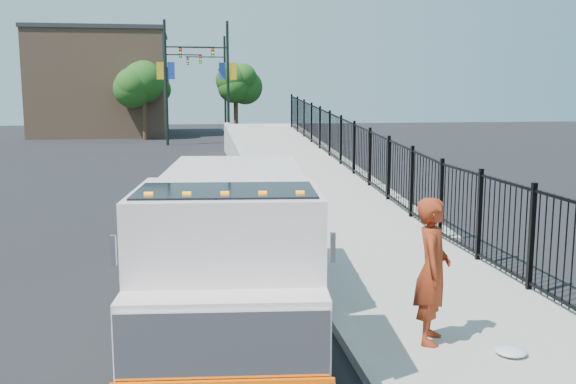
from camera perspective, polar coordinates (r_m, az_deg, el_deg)
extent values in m
plane|color=black|center=(10.69, 3.41, -10.10)|extent=(120.00, 120.00, 0.00)
cube|color=#9E998E|center=(9.50, 17.78, -12.62)|extent=(3.55, 12.00, 0.12)
cube|color=#ADAAA3|center=(8.84, 6.21, -13.75)|extent=(0.30, 12.00, 0.16)
cube|color=#9E998E|center=(26.45, 0.66, 1.37)|extent=(3.95, 24.06, 3.19)
cube|color=black|center=(22.75, 5.86, 2.37)|extent=(0.10, 28.00, 1.80)
cube|color=black|center=(10.09, -4.84, -8.25)|extent=(1.52, 6.32, 0.20)
cube|color=silver|center=(7.80, -5.36, -6.38)|extent=(2.35, 2.22, 1.84)
cube|color=silver|center=(6.85, -5.67, -12.64)|extent=(2.22, 0.85, 0.92)
cube|color=silver|center=(6.54, -5.80, -13.74)|extent=(2.12, 0.28, 0.78)
cube|color=#E74C00|center=(6.60, -5.78, -16.57)|extent=(2.20, 0.26, 0.06)
cube|color=black|center=(7.45, -5.49, -2.74)|extent=(2.13, 1.39, 0.78)
cube|color=silver|center=(11.03, -4.73, -1.83)|extent=(2.57, 4.06, 1.57)
cube|color=silver|center=(6.95, -15.26, -5.03)|extent=(0.06, 0.06, 0.32)
cube|color=silver|center=(6.85, 4.00, -4.94)|extent=(0.06, 0.06, 0.32)
cube|color=orange|center=(7.14, -12.29, -0.25)|extent=(0.10, 0.08, 0.06)
cube|color=orange|center=(7.09, -8.99, -0.22)|extent=(0.10, 0.08, 0.06)
cube|color=orange|center=(7.06, -5.64, -0.19)|extent=(0.10, 0.08, 0.06)
cube|color=orange|center=(7.05, -2.28, -0.17)|extent=(0.10, 0.08, 0.06)
cube|color=orange|center=(7.07, 1.08, -0.14)|extent=(0.10, 0.08, 0.06)
cylinder|color=black|center=(7.61, -12.98, -14.68)|extent=(0.38, 0.94, 0.92)
cylinder|color=black|center=(7.54, 2.18, -14.70)|extent=(0.38, 0.94, 0.92)
cylinder|color=black|center=(11.85, -9.30, -5.96)|extent=(0.38, 0.94, 0.92)
cylinder|color=black|center=(11.80, 0.13, -5.90)|extent=(0.38, 0.94, 0.92)
cylinder|color=black|center=(12.82, -8.83, -4.80)|extent=(0.38, 0.94, 0.92)
cylinder|color=black|center=(12.78, -0.14, -4.74)|extent=(0.38, 0.94, 0.92)
imported|color=maroon|center=(8.86, 12.72, -6.83)|extent=(0.72, 0.85, 1.98)
ellipsoid|color=silver|center=(8.99, 19.19, -13.20)|extent=(0.41, 0.41, 0.10)
cylinder|color=black|center=(42.60, -10.79, 9.47)|extent=(0.18, 0.18, 8.00)
cube|color=black|center=(42.67, -8.69, 12.62)|extent=(3.20, 0.08, 0.08)
cube|color=black|center=(42.67, -6.70, 12.19)|extent=(0.18, 0.22, 0.60)
cube|color=#1535A1|center=(42.61, -10.35, 10.56)|extent=(0.45, 0.04, 1.10)
cube|color=gold|center=(42.63, -11.30, 10.53)|extent=(0.45, 0.04, 1.10)
cylinder|color=black|center=(42.94, -5.36, 9.58)|extent=(0.18, 0.18, 8.00)
cube|color=black|center=(42.97, -7.58, 12.62)|extent=(3.20, 0.08, 0.08)
cube|color=black|center=(42.94, -9.54, 12.11)|extent=(0.18, 0.22, 0.60)
cube|color=gold|center=(42.98, -4.90, 10.66)|extent=(0.45, 0.04, 1.10)
cube|color=#264D9D|center=(42.94, -5.85, 10.65)|extent=(0.45, 0.04, 1.10)
cylinder|color=black|center=(51.58, -11.18, 9.34)|extent=(0.18, 0.18, 8.00)
cube|color=black|center=(51.62, -9.44, 11.94)|extent=(3.20, 0.08, 0.08)
cube|color=black|center=(51.60, -7.80, 11.59)|extent=(0.18, 0.22, 0.60)
cube|color=#21537B|center=(51.58, -10.81, 10.24)|extent=(0.45, 0.04, 1.10)
cube|color=#EF6031|center=(51.61, -11.60, 10.22)|extent=(0.45, 0.04, 1.10)
cylinder|color=black|center=(54.58, -5.62, 9.43)|extent=(0.18, 0.18, 8.00)
cube|color=black|center=(54.58, -7.37, 11.82)|extent=(3.20, 0.08, 0.08)
cube|color=black|center=(54.55, -8.90, 11.42)|extent=(0.18, 0.22, 0.60)
cube|color=#E4A90C|center=(54.61, -5.26, 10.28)|extent=(0.45, 0.04, 1.10)
cube|color=#285B98|center=(54.57, -6.00, 10.27)|extent=(0.45, 0.04, 1.10)
cylinder|color=#382314|center=(47.84, -12.62, 6.46)|extent=(0.36, 0.36, 3.20)
sphere|color=#194714|center=(47.81, -12.72, 9.34)|extent=(3.12, 3.12, 3.12)
cylinder|color=#382314|center=(51.07, -4.65, 6.79)|extent=(0.36, 0.36, 3.20)
sphere|color=#194714|center=(51.04, -4.69, 9.48)|extent=(2.53, 2.53, 2.53)
cylinder|color=#382314|center=(57.77, -11.82, 6.88)|extent=(0.36, 0.36, 3.20)
sphere|color=#194714|center=(57.74, -11.90, 9.26)|extent=(2.77, 2.77, 2.77)
cube|color=#8C664C|center=(54.31, -16.17, 9.13)|extent=(10.00, 10.00, 8.00)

